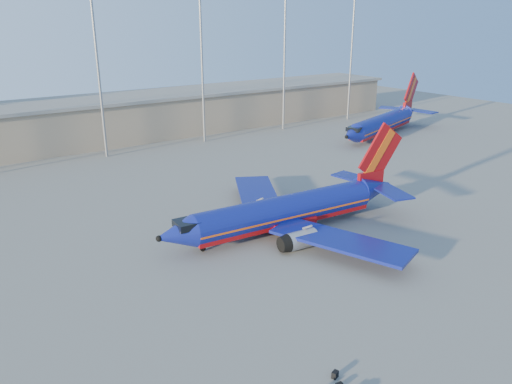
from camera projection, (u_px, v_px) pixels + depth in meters
ground at (293, 237)px, 56.14m from camera, size 220.00×220.00×0.00m
terminal_building at (155, 114)px, 104.82m from camera, size 122.00×16.00×8.50m
light_mast_row at (152, 52)px, 88.48m from camera, size 101.60×1.60×28.65m
aircraft_main at (290, 210)px, 57.37m from camera, size 33.08×31.73×11.20m
aircraft_second at (384, 122)px, 104.13m from camera, size 33.73×17.51×11.78m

